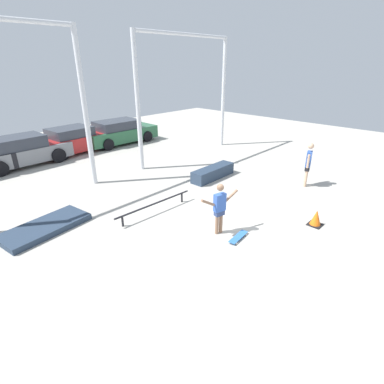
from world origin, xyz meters
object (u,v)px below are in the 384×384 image
object	(u,v)px
parked_car_red	(73,140)
bystander	(308,162)
skateboard	(238,237)
skateboarder	(220,206)
manual_pad	(45,227)
parked_car_green	(119,132)
traffic_cone	(316,218)
grind_box	(213,173)
parked_car_grey	(21,152)
grind_rail	(154,205)

from	to	relation	value
parked_car_red	bystander	distance (m)	12.27
skateboard	skateboarder	bearing A→B (deg)	95.07
manual_pad	parked_car_green	distance (m)	10.46
skateboard	bystander	size ratio (longest dim) A/B	0.47
traffic_cone	bystander	bearing A→B (deg)	29.37
manual_pad	bystander	size ratio (longest dim) A/B	1.40
parked_car_red	traffic_cone	bearing A→B (deg)	-89.21
skateboard	grind_box	bearing A→B (deg)	41.69
skateboard	bystander	xyz separation A→B (m)	(5.19, 0.33, 0.94)
parked_car_red	parked_car_grey	bearing A→B (deg)	-176.76
skateboarder	parked_car_grey	xyz separation A→B (m)	(-1.61, 10.90, -0.18)
manual_pad	parked_car_grey	world-z (taller)	parked_car_grey
grind_box	parked_car_grey	xyz separation A→B (m)	(-5.02, 7.87, 0.45)
parked_car_red	manual_pad	bearing A→B (deg)	-127.05
bystander	traffic_cone	xyz separation A→B (m)	(-2.89, -1.63, -0.76)
manual_pad	grind_rail	size ratio (longest dim) A/B	0.82
grind_rail	traffic_cone	size ratio (longest dim) A/B	5.99
skateboarder	grind_box	distance (m)	4.61
skateboard	manual_pad	distance (m)	5.82
parked_car_green	grind_rail	bearing A→B (deg)	-116.70
skateboard	grind_box	xyz separation A→B (m)	(3.29, 3.66, 0.19)
parked_car_grey	traffic_cone	bearing A→B (deg)	-74.49
skateboarder	grind_rail	bearing A→B (deg)	114.20
grind_rail	parked_car_red	xyz separation A→B (m)	(1.73, 8.92, 0.38)
skateboard	grind_rail	bearing A→B (deg)	95.20
parked_car_grey	bystander	bearing A→B (deg)	-60.22
grind_rail	traffic_cone	world-z (taller)	traffic_cone
manual_pad	grind_rail	distance (m)	3.39
skateboard	grind_box	distance (m)	4.92
parked_car_grey	parked_car_green	world-z (taller)	parked_car_grey
grind_rail	bystander	distance (m)	6.42
skateboard	bystander	world-z (taller)	bystander
parked_car_green	bystander	xyz separation A→B (m)	(1.17, -11.39, 0.31)
parked_car_red	bystander	xyz separation A→B (m)	(4.07, -11.57, 0.32)
skateboarder	traffic_cone	size ratio (longest dim) A/B	3.09
skateboard	traffic_cone	distance (m)	2.65
grind_rail	skateboard	bearing A→B (deg)	-78.43
manual_pad	parked_car_red	distance (m)	8.73
skateboarder	skateboard	distance (m)	1.04
skateboarder	grind_rail	size ratio (longest dim) A/B	0.52
manual_pad	traffic_cone	size ratio (longest dim) A/B	4.92
skateboarder	parked_car_red	distance (m)	11.35
parked_car_red	grind_box	bearing A→B (deg)	-79.58
parked_car_green	traffic_cone	distance (m)	13.14
grind_box	parked_car_red	size ratio (longest dim) A/B	0.56
traffic_cone	manual_pad	bearing A→B (deg)	135.11
bystander	traffic_cone	distance (m)	3.40
parked_car_grey	skateboarder	bearing A→B (deg)	-83.55
skateboard	traffic_cone	bearing A→B (deg)	-35.81
skateboarder	parked_car_grey	size ratio (longest dim) A/B	0.36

